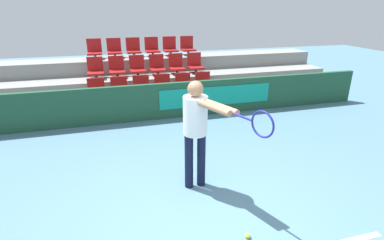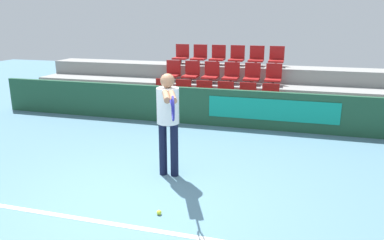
{
  "view_description": "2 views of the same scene",
  "coord_description": "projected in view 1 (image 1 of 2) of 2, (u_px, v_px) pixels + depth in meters",
  "views": [
    {
      "loc": [
        -1.04,
        -2.77,
        2.67
      ],
      "look_at": [
        0.37,
        2.31,
        0.62
      ],
      "focal_mm": 28.0,
      "sensor_mm": 36.0,
      "label": 1
    },
    {
      "loc": [
        2.03,
        -4.31,
        2.53
      ],
      "look_at": [
        0.2,
        2.07,
        0.69
      ],
      "focal_mm": 35.0,
      "sensor_mm": 36.0,
      "label": 2
    }
  ],
  "objects": [
    {
      "name": "stadium_chair_6",
      "position": [
        95.0,
        70.0,
        8.08
      ],
      "size": [
        0.41,
        0.45,
        0.56
      ],
      "color": "#333333",
      "rests_on": "bleacher_tier_middle"
    },
    {
      "name": "tennis_player",
      "position": [
        198.0,
        124.0,
        4.3
      ],
      "size": [
        0.71,
        1.44,
        1.69
      ],
      "rotation": [
        0.0,
        0.0,
        0.4
      ],
      "color": "black",
      "rests_on": "ground"
    },
    {
      "name": "stadium_chair_10",
      "position": [
        177.0,
        65.0,
        8.64
      ],
      "size": [
        0.41,
        0.45,
        0.56
      ],
      "color": "#333333",
      "rests_on": "bleacher_tier_middle"
    },
    {
      "name": "stadium_chair_16",
      "position": [
        170.0,
        48.0,
        9.27
      ],
      "size": [
        0.41,
        0.45,
        0.56
      ],
      "color": "#333333",
      "rests_on": "bleacher_tier_back"
    },
    {
      "name": "stadium_chair_8",
      "position": [
        137.0,
        67.0,
        8.36
      ],
      "size": [
        0.41,
        0.45,
        0.56
      ],
      "color": "#333333",
      "rests_on": "bleacher_tier_middle"
    },
    {
      "name": "stadium_chair_4",
      "position": [
        184.0,
        86.0,
        8.01
      ],
      "size": [
        0.41,
        0.45,
        0.56
      ],
      "color": "#333333",
      "rests_on": "bleacher_tier_front"
    },
    {
      "name": "bleacher_tier_back",
      "position": [
        145.0,
        76.0,
        9.25
      ],
      "size": [
        10.87,
        0.86,
        1.18
      ],
      "color": "gray",
      "rests_on": "ground"
    },
    {
      "name": "stadium_chair_9",
      "position": [
        157.0,
        66.0,
        8.5
      ],
      "size": [
        0.41,
        0.45,
        0.56
      ],
      "color": "#333333",
      "rests_on": "bleacher_tier_middle"
    },
    {
      "name": "stadium_chair_14",
      "position": [
        134.0,
        49.0,
        8.99
      ],
      "size": [
        0.41,
        0.45,
        0.56
      ],
      "color": "#333333",
      "rests_on": "bleacher_tier_back"
    },
    {
      "name": "stadium_chair_7",
      "position": [
        117.0,
        68.0,
        8.22
      ],
      "size": [
        0.41,
        0.45,
        0.56
      ],
      "color": "#333333",
      "rests_on": "bleacher_tier_middle"
    },
    {
      "name": "stadium_chair_3",
      "position": [
        163.0,
        87.0,
        7.87
      ],
      "size": [
        0.41,
        0.45,
        0.56
      ],
      "color": "#333333",
      "rests_on": "bleacher_tier_front"
    },
    {
      "name": "stadium_chair_15",
      "position": [
        152.0,
        48.0,
        9.13
      ],
      "size": [
        0.41,
        0.45,
        0.56
      ],
      "color": "#333333",
      "rests_on": "bleacher_tier_back"
    },
    {
      "name": "bleacher_tier_front",
      "position": [
        154.0,
        105.0,
        7.85
      ],
      "size": [
        10.87,
        0.86,
        0.39
      ],
      "color": "gray",
      "rests_on": "ground"
    },
    {
      "name": "ground_plane",
      "position": [
        213.0,
        235.0,
        3.71
      ],
      "size": [
        30.0,
        30.0,
        0.0
      ],
      "primitive_type": "plane",
      "color": "slate"
    },
    {
      "name": "stadium_chair_11",
      "position": [
        195.0,
        64.0,
        8.78
      ],
      "size": [
        0.41,
        0.45,
        0.56
      ],
      "color": "#333333",
      "rests_on": "bleacher_tier_middle"
    },
    {
      "name": "stadium_chair_2",
      "position": [
        142.0,
        89.0,
        7.73
      ],
      "size": [
        0.41,
        0.45,
        0.56
      ],
      "color": "#333333",
      "rests_on": "bleacher_tier_front"
    },
    {
      "name": "stadium_chair_1",
      "position": [
        120.0,
        90.0,
        7.59
      ],
      "size": [
        0.41,
        0.45,
        0.56
      ],
      "color": "#333333",
      "rests_on": "bleacher_tier_front"
    },
    {
      "name": "tennis_ball",
      "position": [
        248.0,
        236.0,
        3.65
      ],
      "size": [
        0.07,
        0.07,
        0.07
      ],
      "color": "#CCDB33",
      "rests_on": "ground"
    },
    {
      "name": "stadium_chair_12",
      "position": [
        95.0,
        50.0,
        8.71
      ],
      "size": [
        0.41,
        0.45,
        0.56
      ],
      "color": "#333333",
      "rests_on": "bleacher_tier_back"
    },
    {
      "name": "bleacher_tier_middle",
      "position": [
        149.0,
        89.0,
        8.55
      ],
      "size": [
        10.87,
        0.86,
        0.78
      ],
      "color": "gray",
      "rests_on": "ground"
    },
    {
      "name": "stadium_chair_17",
      "position": [
        188.0,
        47.0,
        9.41
      ],
      "size": [
        0.41,
        0.45,
        0.56
      ],
      "color": "#333333",
      "rests_on": "bleacher_tier_back"
    },
    {
      "name": "stadium_chair_0",
      "position": [
        97.0,
        92.0,
        7.45
      ],
      "size": [
        0.41,
        0.45,
        0.56
      ],
      "color": "#333333",
      "rests_on": "bleacher_tier_front"
    },
    {
      "name": "stadium_chair_5",
      "position": [
        204.0,
        84.0,
        8.15
      ],
      "size": [
        0.41,
        0.45,
        0.56
      ],
      "color": "#333333",
      "rests_on": "bleacher_tier_front"
    },
    {
      "name": "barrier_wall",
      "position": [
        158.0,
        102.0,
        7.3
      ],
      "size": [
        11.27,
        0.14,
        0.89
      ],
      "color": "#1E4C33",
      "rests_on": "ground"
    },
    {
      "name": "stadium_chair_13",
      "position": [
        114.0,
        50.0,
        8.85
      ],
      "size": [
        0.41,
        0.45,
        0.56
      ],
      "color": "#333333",
      "rests_on": "bleacher_tier_back"
    }
  ]
}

